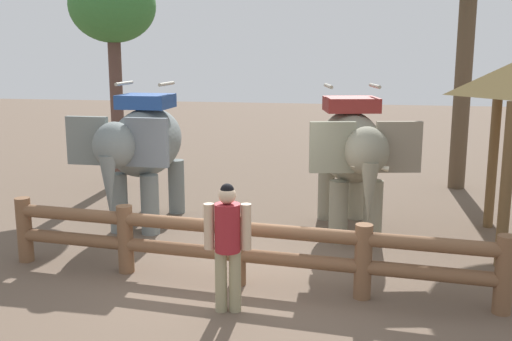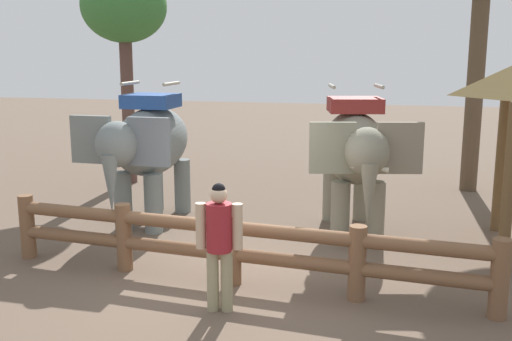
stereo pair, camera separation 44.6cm
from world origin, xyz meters
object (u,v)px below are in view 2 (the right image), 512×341
Objects in this scene: log_fence at (233,244)px; tree_back_center at (124,11)px; elephant_near_left at (148,146)px; elephant_center at (355,152)px; tourist_woman_in_black at (219,238)px.

log_fence is 1.40× the size of tree_back_center.
elephant_near_left is 0.60× the size of tree_back_center.
elephant_center is at bearing -28.41° from tree_back_center.
elephant_center is at bearing 2.57° from elephant_near_left.
elephant_center is 7.22m from tree_back_center.
log_fence is 8.29m from tree_back_center.
tourist_woman_in_black is 8.86m from tree_back_center.
elephant_center is 1.91× the size of tourist_woman_in_black.
log_fence is 3.36m from elephant_center.
elephant_near_left reaches higher than elephant_center.
elephant_center is at bearing 61.76° from log_fence.
tourist_woman_in_black is at bearing -85.75° from log_fence.
elephant_near_left is 4.39m from tourist_woman_in_black.
tourist_woman_in_black is (2.47, -3.58, -0.56)m from elephant_near_left.
tourist_woman_in_black is (-1.46, -3.76, -0.55)m from elephant_center.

